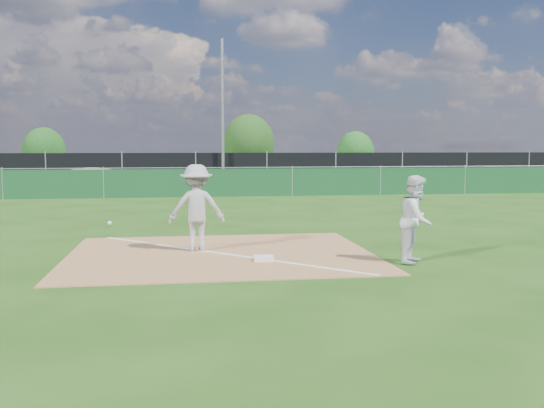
{
  "coord_description": "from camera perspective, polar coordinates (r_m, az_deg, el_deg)",
  "views": [
    {
      "loc": [
        -0.74,
        -10.96,
        2.15
      ],
      "look_at": [
        1.03,
        1.0,
        1.0
      ],
      "focal_mm": 40.0,
      "sensor_mm": 36.0,
      "label": 1
    }
  ],
  "objects": [
    {
      "name": "tree_mid",
      "position": [
        46.03,
        -2.19,
        5.69
      ],
      "size": [
        3.87,
        3.87,
        4.59
      ],
      "color": "#382316",
      "rests_on": "ground"
    },
    {
      "name": "tree_left",
      "position": [
        45.25,
        -20.67,
        4.63
      ],
      "size": [
        2.94,
        2.94,
        3.48
      ],
      "color": "#382316",
      "rests_on": "ground"
    },
    {
      "name": "green_fence",
      "position": [
        26.02,
        -6.79,
        1.98
      ],
      "size": [
        44.0,
        0.05,
        1.2
      ],
      "primitive_type": "cube",
      "color": "#103E1D",
      "rests_on": "ground"
    },
    {
      "name": "runner",
      "position": [
        11.5,
        13.44,
        -1.39
      ],
      "size": [
        0.95,
        1.0,
        1.62
      ],
      "primitive_type": "imported",
      "rotation": [
        0.0,
        0.0,
        0.97
      ],
      "color": "silver",
      "rests_on": "ground"
    },
    {
      "name": "play_at_first",
      "position": [
        12.49,
        -7.11,
        -0.34
      ],
      "size": [
        2.33,
        0.69,
        1.77
      ],
      "color": "#ACACAE",
      "rests_on": "infield_dirt"
    },
    {
      "name": "ground",
      "position": [
        21.08,
        -6.37,
        -0.45
      ],
      "size": [
        90.0,
        90.0,
        0.0
      ],
      "primitive_type": "plane",
      "color": "#1D430E",
      "rests_on": "ground"
    },
    {
      "name": "car_left",
      "position": [
        37.88,
        -15.73,
        3.13
      ],
      "size": [
        4.4,
        1.78,
        1.5
      ],
      "primitive_type": "imported",
      "rotation": [
        0.0,
        0.0,
        1.57
      ],
      "color": "#999BA0",
      "rests_on": "parking_lot"
    },
    {
      "name": "light_pole",
      "position": [
        33.78,
        -4.67,
        8.56
      ],
      "size": [
        0.16,
        0.16,
        8.0
      ],
      "primitive_type": "cylinder",
      "color": "slate",
      "rests_on": "ground"
    },
    {
      "name": "car_right",
      "position": [
        37.87,
        -0.36,
        3.29
      ],
      "size": [
        5.38,
        3.86,
        1.45
      ],
      "primitive_type": "imported",
      "rotation": [
        0.0,
        0.0,
        1.98
      ],
      "color": "black",
      "rests_on": "parking_lot"
    },
    {
      "name": "car_mid",
      "position": [
        38.72,
        -7.0,
        3.2
      ],
      "size": [
        4.22,
        2.25,
        1.32
      ],
      "primitive_type": "imported",
      "rotation": [
        0.0,
        0.0,
        1.35
      ],
      "color": "black",
      "rests_on": "parking_lot"
    },
    {
      "name": "dirt_mound",
      "position": [
        29.81,
        -16.65,
        2.2
      ],
      "size": [
        3.38,
        2.6,
        1.17
      ],
      "primitive_type": "ellipsoid",
      "color": "olive",
      "rests_on": "ground"
    },
    {
      "name": "black_fence",
      "position": [
        33.99,
        -7.19,
        3.29
      ],
      "size": [
        46.0,
        0.04,
        1.8
      ],
      "primitive_type": "cube",
      "color": "black",
      "rests_on": "ground"
    },
    {
      "name": "parking_lot",
      "position": [
        39.02,
        -7.34,
        2.24
      ],
      "size": [
        46.0,
        9.0,
        0.01
      ],
      "primitive_type": "cube",
      "color": "black",
      "rests_on": "ground"
    },
    {
      "name": "infield_dirt",
      "position": [
        12.17,
        -4.83,
        -4.71
      ],
      "size": [
        6.0,
        5.0,
        0.02
      ],
      "primitive_type": "cube",
      "color": "#97673C",
      "rests_on": "ground"
    },
    {
      "name": "first_base",
      "position": [
        11.41,
        -0.78,
        -5.12
      ],
      "size": [
        0.4,
        0.4,
        0.08
      ],
      "primitive_type": "cube",
      "rotation": [
        0.0,
        0.0,
        -0.08
      ],
      "color": "silver",
      "rests_on": "infield_dirt"
    },
    {
      "name": "foul_line",
      "position": [
        12.17,
        -4.83,
        -4.64
      ],
      "size": [
        5.01,
        5.01,
        0.01
      ],
      "primitive_type": "cube",
      "rotation": [
        0.0,
        0.0,
        0.79
      ],
      "color": "white",
      "rests_on": "infield_dirt"
    },
    {
      "name": "tree_right",
      "position": [
        46.6,
        7.86,
        4.84
      ],
      "size": [
        2.8,
        2.8,
        3.32
      ],
      "color": "#382316",
      "rests_on": "ground"
    }
  ]
}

